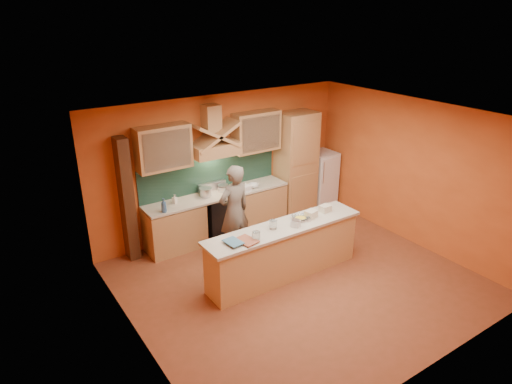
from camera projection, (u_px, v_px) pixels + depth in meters
floor at (298, 281)px, 7.77m from camera, size 5.50×5.00×0.01m
ceiling at (305, 119)px, 6.70m from camera, size 5.50×5.00×0.01m
wall_back at (223, 164)px, 9.15m from camera, size 5.50×0.02×2.80m
wall_front at (437, 278)px, 5.32m from camera, size 5.50×0.02×2.80m
wall_left at (134, 255)px, 5.81m from camera, size 0.02×5.00×2.80m
wall_right at (414, 173)px, 8.66m from camera, size 0.02×5.00×2.80m
base_cabinet_left at (175, 228)px, 8.65m from camera, size 1.10×0.60×0.86m
base_cabinet_right at (258, 205)px, 9.63m from camera, size 1.10×0.60×0.86m
counter_top at (218, 195)px, 8.96m from camera, size 3.00×0.62×0.04m
stove at (218, 215)px, 9.13m from camera, size 0.60×0.58×0.90m
backsplash at (210, 174)px, 9.04m from camera, size 3.00×0.03×0.70m
range_hood at (215, 149)px, 8.65m from camera, size 0.92×0.50×0.24m
hood_chimney at (211, 118)px, 8.50m from camera, size 0.30×0.30×0.50m
upper_cabinet_left at (163, 148)px, 8.12m from camera, size 1.00×0.35×0.80m
upper_cabinet_right at (256, 132)px, 9.15m from camera, size 1.00×0.35×0.80m
pantry_column at (296, 165)px, 9.87m from camera, size 0.80×0.60×2.30m
fridge at (321, 179)px, 10.45m from camera, size 0.58×0.60×1.30m
trim_column_left at (127, 200)px, 8.07m from camera, size 0.20×0.30×2.30m
island_body at (284, 253)px, 7.78m from camera, size 2.80×0.55×0.88m
island_top at (284, 227)px, 7.60m from camera, size 2.90×0.62×0.05m
person at (234, 211)px, 8.28m from camera, size 0.68×0.48×1.76m
pot_large at (206, 193)px, 8.82m from camera, size 0.23×0.23×0.18m
pot_small at (223, 189)px, 9.05m from camera, size 0.25×0.25×0.13m
soap_bottle_a at (175, 199)px, 8.49m from camera, size 0.10×0.10×0.17m
soap_bottle_b at (164, 205)px, 8.11m from camera, size 0.13×0.13×0.26m
bowl_back at (254, 186)px, 9.25m from camera, size 0.28×0.28×0.07m
dish_rack at (242, 189)px, 9.05m from camera, size 0.32×0.26×0.11m
book_lower at (240, 244)px, 6.99m from camera, size 0.32×0.39×0.03m
book_upper at (227, 244)px, 6.94m from camera, size 0.25×0.33×0.02m
jar_large at (273, 225)px, 7.47m from camera, size 0.14×0.14×0.15m
jar_small at (256, 236)px, 7.12m from camera, size 0.17×0.17×0.13m
kitchen_scale at (296, 224)px, 7.55m from camera, size 0.17×0.17×0.11m
mixing_bowl at (301, 218)px, 7.80m from camera, size 0.33×0.33×0.07m
cloth at (302, 219)px, 7.80m from camera, size 0.31×0.27×0.02m
grocery_bag_a at (311, 214)px, 7.87m from camera, size 0.23×0.20×0.13m
grocery_bag_b at (325, 208)px, 8.10m from camera, size 0.20×0.16×0.12m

